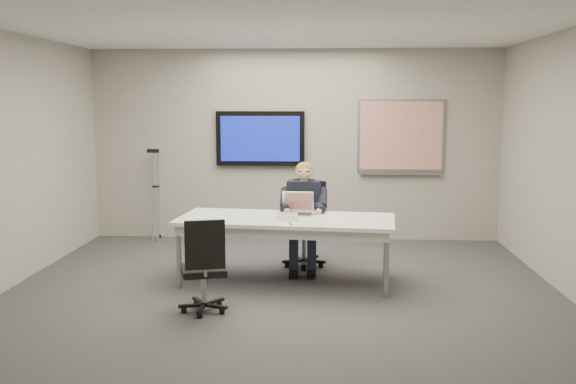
# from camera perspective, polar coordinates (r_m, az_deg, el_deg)

# --- Properties ---
(floor) EXTENTS (6.00, 6.00, 0.02)m
(floor) POSITION_cam_1_polar(r_m,az_deg,el_deg) (6.77, -0.69, -9.47)
(floor) COLOR #3C3C3F
(floor) RESTS_ON ground
(ceiling) EXTENTS (6.00, 6.00, 0.02)m
(ceiling) POSITION_cam_1_polar(r_m,az_deg,el_deg) (6.50, -0.73, 14.78)
(ceiling) COLOR white
(ceiling) RESTS_ON wall_back
(wall_back) EXTENTS (6.00, 0.02, 2.80)m
(wall_back) POSITION_cam_1_polar(r_m,az_deg,el_deg) (9.47, 0.58, 4.18)
(wall_back) COLOR #A29D92
(wall_back) RESTS_ON ground
(wall_front) EXTENTS (6.00, 0.02, 2.80)m
(wall_front) POSITION_cam_1_polar(r_m,az_deg,el_deg) (3.53, -4.16, -2.36)
(wall_front) COLOR #A29D92
(wall_front) RESTS_ON ground
(conference_table) EXTENTS (2.50, 1.23, 0.74)m
(conference_table) POSITION_cam_1_polar(r_m,az_deg,el_deg) (7.23, -0.17, -2.96)
(conference_table) COLOR white
(conference_table) RESTS_ON ground
(tv_display) EXTENTS (1.30, 0.09, 0.80)m
(tv_display) POSITION_cam_1_polar(r_m,az_deg,el_deg) (9.45, -2.48, 4.77)
(tv_display) COLOR black
(tv_display) RESTS_ON wall_back
(whiteboard) EXTENTS (1.25, 0.08, 1.10)m
(whiteboard) POSITION_cam_1_polar(r_m,az_deg,el_deg) (9.49, 10.00, 4.86)
(whiteboard) COLOR #93979B
(whiteboard) RESTS_ON wall_back
(office_chair_far) EXTENTS (0.62, 0.62, 1.05)m
(office_chair_far) POSITION_cam_1_polar(r_m,az_deg,el_deg) (8.02, 1.54, -4.26)
(office_chair_far) COLOR black
(office_chair_far) RESTS_ON ground
(office_chair_near) EXTENTS (0.56, 0.56, 0.94)m
(office_chair_near) POSITION_cam_1_polar(r_m,az_deg,el_deg) (6.31, -7.46, -8.05)
(office_chair_near) COLOR black
(office_chair_near) RESTS_ON ground
(seated_person) EXTENTS (0.42, 0.72, 1.31)m
(seated_person) POSITION_cam_1_polar(r_m,az_deg,el_deg) (7.74, 1.39, -3.19)
(seated_person) COLOR #202435
(seated_person) RESTS_ON office_chair_far
(crutch) EXTENTS (0.27, 0.58, 1.43)m
(crutch) POSITION_cam_1_polar(r_m,az_deg,el_deg) (9.67, -11.62, -0.10)
(crutch) COLOR #A0A3A7
(crutch) RESTS_ON ground
(laptop) EXTENTS (0.39, 0.38, 0.26)m
(laptop) POSITION_cam_1_polar(r_m,az_deg,el_deg) (7.40, 0.88, -1.51)
(laptop) COLOR silver
(laptop) RESTS_ON conference_table
(name_tent) EXTENTS (0.24, 0.09, 0.09)m
(name_tent) POSITION_cam_1_polar(r_m,az_deg,el_deg) (7.02, -0.08, -2.19)
(name_tent) COLOR white
(name_tent) RESTS_ON conference_table
(pen) EXTENTS (0.04, 0.15, 0.01)m
(pen) POSITION_cam_1_polar(r_m,az_deg,el_deg) (6.83, 0.23, -2.82)
(pen) COLOR black
(pen) RESTS_ON conference_table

